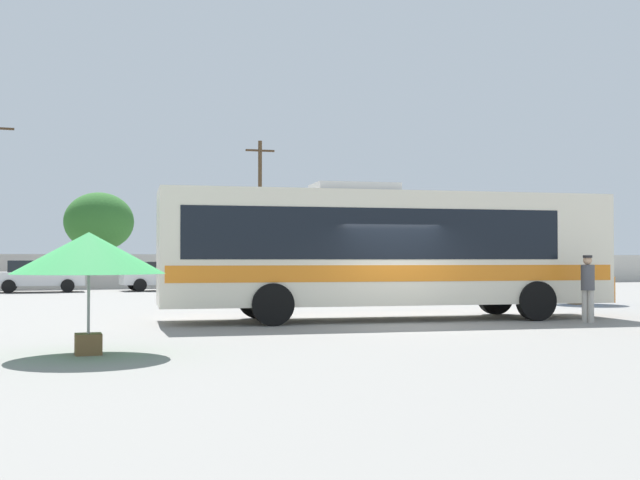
{
  "coord_description": "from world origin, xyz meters",
  "views": [
    {
      "loc": [
        -9.09,
        -17.42,
        1.65
      ],
      "look_at": [
        -0.3,
        4.78,
        2.19
      ],
      "focal_mm": 44.86,
      "sensor_mm": 36.0,
      "label": 1
    }
  ],
  "objects_px": {
    "parked_car_second_white": "(38,275)",
    "parked_car_third_white": "(163,275)",
    "roadside_tree_midleft": "(99,222)",
    "utility_pole_near": "(260,210)",
    "attendant_by_bus_door": "(588,284)",
    "coach_bus_cream_orange": "(382,248)",
    "vendor_umbrella_near_gate_green": "(89,254)",
    "vendor_umbrella_secondary_blue": "(576,258)"
  },
  "relations": [
    {
      "from": "attendant_by_bus_door",
      "to": "parked_car_third_white",
      "type": "height_order",
      "value": "attendant_by_bus_door"
    },
    {
      "from": "attendant_by_bus_door",
      "to": "utility_pole_near",
      "type": "bearing_deg",
      "value": 88.62
    },
    {
      "from": "parked_car_third_white",
      "to": "roadside_tree_midleft",
      "type": "xyz_separation_m",
      "value": [
        -2.26,
        8.48,
        3.04
      ]
    },
    {
      "from": "attendant_by_bus_door",
      "to": "roadside_tree_midleft",
      "type": "relative_size",
      "value": 0.31
    },
    {
      "from": "vendor_umbrella_near_gate_green",
      "to": "utility_pole_near",
      "type": "distance_m",
      "value": 35.57
    },
    {
      "from": "roadside_tree_midleft",
      "to": "parked_car_third_white",
      "type": "bearing_deg",
      "value": -75.05
    },
    {
      "from": "coach_bus_cream_orange",
      "to": "vendor_umbrella_near_gate_green",
      "type": "bearing_deg",
      "value": -147.73
    },
    {
      "from": "coach_bus_cream_orange",
      "to": "parked_car_third_white",
      "type": "distance_m",
      "value": 21.47
    },
    {
      "from": "attendant_by_bus_door",
      "to": "roadside_tree_midleft",
      "type": "distance_m",
      "value": 33.85
    },
    {
      "from": "attendant_by_bus_door",
      "to": "parked_car_second_white",
      "type": "xyz_separation_m",
      "value": [
        -12.4,
        24.49,
        -0.17
      ]
    },
    {
      "from": "parked_car_second_white",
      "to": "parked_car_third_white",
      "type": "bearing_deg",
      "value": -3.51
    },
    {
      "from": "utility_pole_near",
      "to": "parked_car_second_white",
      "type": "bearing_deg",
      "value": -155.26
    },
    {
      "from": "attendant_by_bus_door",
      "to": "roadside_tree_midleft",
      "type": "bearing_deg",
      "value": 104.87
    },
    {
      "from": "parked_car_second_white",
      "to": "utility_pole_near",
      "type": "distance_m",
      "value": 14.95
    },
    {
      "from": "coach_bus_cream_orange",
      "to": "utility_pole_near",
      "type": "relative_size",
      "value": 1.39
    },
    {
      "from": "attendant_by_bus_door",
      "to": "parked_car_third_white",
      "type": "relative_size",
      "value": 0.42
    },
    {
      "from": "coach_bus_cream_orange",
      "to": "vendor_umbrella_secondary_blue",
      "type": "height_order",
      "value": "coach_bus_cream_orange"
    },
    {
      "from": "attendant_by_bus_door",
      "to": "parked_car_second_white",
      "type": "height_order",
      "value": "attendant_by_bus_door"
    },
    {
      "from": "vendor_umbrella_near_gate_green",
      "to": "parked_car_second_white",
      "type": "distance_m",
      "value": 26.83
    },
    {
      "from": "coach_bus_cream_orange",
      "to": "utility_pole_near",
      "type": "height_order",
      "value": "utility_pole_near"
    },
    {
      "from": "parked_car_third_white",
      "to": "roadside_tree_midleft",
      "type": "height_order",
      "value": "roadside_tree_midleft"
    },
    {
      "from": "parked_car_second_white",
      "to": "parked_car_third_white",
      "type": "xyz_separation_m",
      "value": [
        6.0,
        -0.37,
        -0.03
      ]
    },
    {
      "from": "parked_car_second_white",
      "to": "utility_pole_near",
      "type": "height_order",
      "value": "utility_pole_near"
    },
    {
      "from": "coach_bus_cream_orange",
      "to": "utility_pole_near",
      "type": "xyz_separation_m",
      "value": [
        5.24,
        27.77,
        2.7
      ]
    },
    {
      "from": "vendor_umbrella_near_gate_green",
      "to": "parked_car_third_white",
      "type": "distance_m",
      "value": 27.17
    },
    {
      "from": "roadside_tree_midleft",
      "to": "utility_pole_near",
      "type": "bearing_deg",
      "value": -12.36
    },
    {
      "from": "attendant_by_bus_door",
      "to": "vendor_umbrella_near_gate_green",
      "type": "xyz_separation_m",
      "value": [
        -12.56,
        -2.32,
        0.73
      ]
    },
    {
      "from": "vendor_umbrella_near_gate_green",
      "to": "utility_pole_near",
      "type": "xyz_separation_m",
      "value": [
        13.29,
        32.86,
        2.92
      ]
    },
    {
      "from": "utility_pole_near",
      "to": "roadside_tree_midleft",
      "type": "bearing_deg",
      "value": 167.64
    },
    {
      "from": "coach_bus_cream_orange",
      "to": "utility_pole_near",
      "type": "distance_m",
      "value": 28.39
    },
    {
      "from": "parked_car_second_white",
      "to": "attendant_by_bus_door",
      "type": "bearing_deg",
      "value": -63.16
    },
    {
      "from": "parked_car_second_white",
      "to": "roadside_tree_midleft",
      "type": "bearing_deg",
      "value": 65.26
    },
    {
      "from": "coach_bus_cream_orange",
      "to": "vendor_umbrella_near_gate_green",
      "type": "distance_m",
      "value": 9.53
    },
    {
      "from": "utility_pole_near",
      "to": "roadside_tree_midleft",
      "type": "relative_size",
      "value": 1.6
    },
    {
      "from": "vendor_umbrella_near_gate_green",
      "to": "utility_pole_near",
      "type": "relative_size",
      "value": 0.29
    },
    {
      "from": "vendor_umbrella_secondary_blue",
      "to": "parked_car_third_white",
      "type": "relative_size",
      "value": 0.61
    },
    {
      "from": "vendor_umbrella_near_gate_green",
      "to": "vendor_umbrella_secondary_blue",
      "type": "relative_size",
      "value": 1.04
    },
    {
      "from": "vendor_umbrella_secondary_blue",
      "to": "parked_car_second_white",
      "type": "bearing_deg",
      "value": 134.53
    },
    {
      "from": "coach_bus_cream_orange",
      "to": "parked_car_second_white",
      "type": "relative_size",
      "value": 2.84
    },
    {
      "from": "coach_bus_cream_orange",
      "to": "parked_car_third_white",
      "type": "relative_size",
      "value": 3.03
    },
    {
      "from": "parked_car_third_white",
      "to": "parked_car_second_white",
      "type": "bearing_deg",
      "value": 176.49
    },
    {
      "from": "utility_pole_near",
      "to": "roadside_tree_midleft",
      "type": "distance_m",
      "value": 9.65
    }
  ]
}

